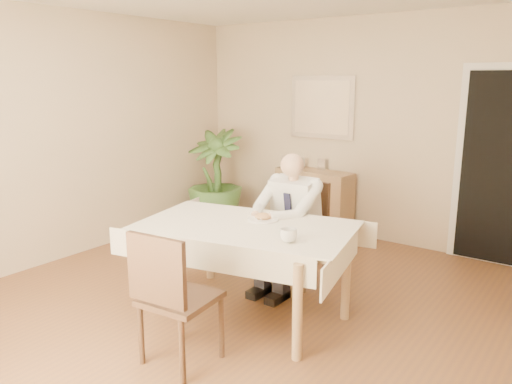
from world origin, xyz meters
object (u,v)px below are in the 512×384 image
Objects in this scene: chair_far at (302,225)px; seated_man at (286,216)px; dining_table at (246,235)px; sideboard at (313,201)px; chair_near at (171,292)px; coffee_mug at (288,235)px; potted_palm at (215,179)px.

seated_man is (-0.00, -0.29, 0.15)m from chair_far.
sideboard reaches higher than dining_table.
chair_near reaches higher than coffee_mug.
dining_table is 0.55m from coffee_mug.
sideboard is 0.78× the size of potted_palm.
potted_palm reaches higher than coffee_mug.
chair_far reaches higher than sideboard.
potted_palm is (-2.33, 1.90, -0.17)m from coffee_mug.
dining_table is at bearing -68.35° from sideboard.
chair_near is 3.30m from sideboard.
sideboard is at bearing 24.69° from potted_palm.
chair_near is at bearing -54.39° from potted_palm.
potted_palm is at bearing -149.93° from sideboard.
seated_man is at bearing -86.03° from chair_far.
sideboard is 1.30m from potted_palm.
seated_man reaches higher than chair_far.
seated_man is 0.92m from coffee_mug.
coffee_mug is (0.51, -0.76, 0.11)m from seated_man.
seated_man is at bearing -32.22° from potted_palm.
chair_far is 0.76× the size of seated_man.
coffee_mug is 3.02m from potted_palm.
chair_near is at bearing -96.75° from dining_table.
sideboard is at bearing 97.14° from chair_near.
sideboard is (-1.17, 2.44, -0.41)m from coffee_mug.
dining_table is 2.03× the size of chair_near.
potted_palm reaches higher than seated_man.
seated_man is 1.27× the size of sideboard.
potted_palm reaches higher than chair_near.
potted_palm is (-1.82, 1.74, -0.04)m from dining_table.
seated_man is 2.16m from potted_palm.
potted_palm is (-1.82, 0.86, 0.09)m from chair_far.
dining_table is 2.52m from potted_palm.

